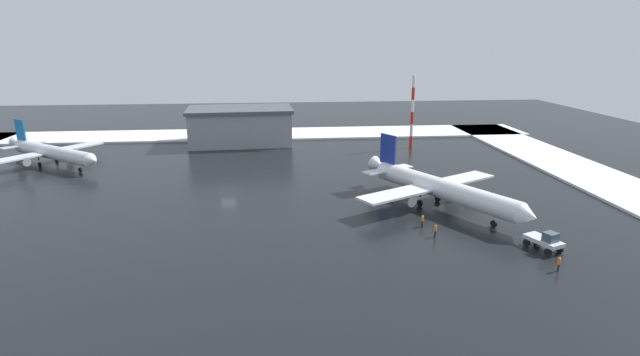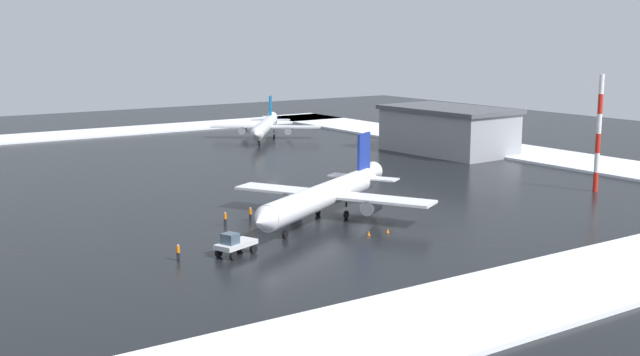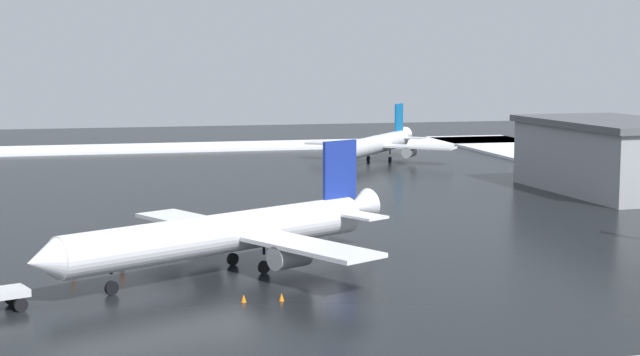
{
  "view_description": "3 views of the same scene",
  "coord_description": "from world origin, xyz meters",
  "px_view_note": "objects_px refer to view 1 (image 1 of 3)",
  "views": [
    {
      "loc": [
        -7.98,
        82.97,
        25.0
      ],
      "look_at": [
        -15.35,
        5.38,
        3.13
      ],
      "focal_mm": 28.0,
      "sensor_mm": 36.0,
      "label": 1
    },
    {
      "loc": [
        -111.92,
        67.46,
        22.75
      ],
      "look_at": [
        -21.71,
        5.64,
        2.9
      ],
      "focal_mm": 45.0,
      "sensor_mm": 36.0,
      "label": 2
    },
    {
      "loc": [
        -106.03,
        22.75,
        16.74
      ],
      "look_at": [
        -17.02,
        1.51,
        5.05
      ],
      "focal_mm": 55.0,
      "sensor_mm": 36.0,
      "label": 3
    }
  ],
  "objects_px": {
    "airplane_parked_starboard": "(51,152)",
    "traffic_cone_near_nose": "(490,199)",
    "ground_crew_near_tug": "(435,230)",
    "ground_crew_mid_apron": "(559,263)",
    "airplane_foreground_jet": "(439,188)",
    "ground_crew_beside_wing": "(422,220)",
    "antenna_mast": "(412,112)",
    "cargo_hangar": "(240,126)",
    "traffic_cone_mid_line": "(496,204)",
    "pushback_tug": "(545,240)"
  },
  "relations": [
    {
      "from": "traffic_cone_mid_line",
      "to": "ground_crew_mid_apron",
      "type": "bearing_deg",
      "value": 82.95
    },
    {
      "from": "ground_crew_near_tug",
      "to": "traffic_cone_mid_line",
      "type": "xyz_separation_m",
      "value": [
        -13.3,
        -11.37,
        -0.7
      ]
    },
    {
      "from": "antenna_mast",
      "to": "cargo_hangar",
      "type": "bearing_deg",
      "value": -12.38
    },
    {
      "from": "traffic_cone_mid_line",
      "to": "cargo_hangar",
      "type": "bearing_deg",
      "value": -50.98
    },
    {
      "from": "airplane_parked_starboard",
      "to": "ground_crew_beside_wing",
      "type": "xyz_separation_m",
      "value": [
        -64.83,
        40.35,
        -1.87
      ]
    },
    {
      "from": "cargo_hangar",
      "to": "traffic_cone_near_nose",
      "type": "xyz_separation_m",
      "value": [
        -42.2,
        49.2,
        -4.17
      ]
    },
    {
      "from": "airplane_foreground_jet",
      "to": "ground_crew_beside_wing",
      "type": "xyz_separation_m",
      "value": [
        4.83,
        7.85,
        -2.16
      ]
    },
    {
      "from": "airplane_foreground_jet",
      "to": "pushback_tug",
      "type": "bearing_deg",
      "value": -4.1
    },
    {
      "from": "airplane_foreground_jet",
      "to": "ground_crew_beside_wing",
      "type": "bearing_deg",
      "value": -60.55
    },
    {
      "from": "traffic_cone_near_nose",
      "to": "ground_crew_near_tug",
      "type": "bearing_deg",
      "value": 45.78
    },
    {
      "from": "ground_crew_near_tug",
      "to": "ground_crew_beside_wing",
      "type": "distance_m",
      "value": 3.82
    },
    {
      "from": "cargo_hangar",
      "to": "traffic_cone_mid_line",
      "type": "relative_size",
      "value": 46.87
    },
    {
      "from": "airplane_parked_starboard",
      "to": "ground_crew_mid_apron",
      "type": "distance_m",
      "value": 93.82
    },
    {
      "from": "pushback_tug",
      "to": "cargo_hangar",
      "type": "height_order",
      "value": "cargo_hangar"
    },
    {
      "from": "airplane_foreground_jet",
      "to": "ground_crew_mid_apron",
      "type": "height_order",
      "value": "airplane_foreground_jet"
    },
    {
      "from": "airplane_foreground_jet",
      "to": "ground_crew_beside_wing",
      "type": "height_order",
      "value": "airplane_foreground_jet"
    },
    {
      "from": "airplane_foreground_jet",
      "to": "pushback_tug",
      "type": "distance_m",
      "value": 18.69
    },
    {
      "from": "ground_crew_beside_wing",
      "to": "traffic_cone_near_nose",
      "type": "relative_size",
      "value": 3.11
    },
    {
      "from": "airplane_foreground_jet",
      "to": "pushback_tug",
      "type": "height_order",
      "value": "airplane_foreground_jet"
    },
    {
      "from": "ground_crew_beside_wing",
      "to": "cargo_hangar",
      "type": "bearing_deg",
      "value": -69.42
    },
    {
      "from": "ground_crew_beside_wing",
      "to": "antenna_mast",
      "type": "height_order",
      "value": "antenna_mast"
    },
    {
      "from": "pushback_tug",
      "to": "cargo_hangar",
      "type": "relative_size",
      "value": 0.2
    },
    {
      "from": "airplane_foreground_jet",
      "to": "cargo_hangar",
      "type": "bearing_deg",
      "value": -176.4
    },
    {
      "from": "airplane_parked_starboard",
      "to": "traffic_cone_near_nose",
      "type": "bearing_deg",
      "value": 16.71
    },
    {
      "from": "ground_crew_beside_wing",
      "to": "airplane_parked_starboard",
      "type": "bearing_deg",
      "value": -36.61
    },
    {
      "from": "traffic_cone_near_nose",
      "to": "pushback_tug",
      "type": "bearing_deg",
      "value": 85.52
    },
    {
      "from": "pushback_tug",
      "to": "antenna_mast",
      "type": "xyz_separation_m",
      "value": [
        0.41,
        -59.54,
        7.22
      ]
    },
    {
      "from": "ground_crew_beside_wing",
      "to": "cargo_hangar",
      "type": "relative_size",
      "value": 0.07
    },
    {
      "from": "ground_crew_near_tug",
      "to": "ground_crew_mid_apron",
      "type": "xyz_separation_m",
      "value": [
        -10.55,
        10.89,
        0.0
      ]
    },
    {
      "from": "pushback_tug",
      "to": "ground_crew_near_tug",
      "type": "distance_m",
      "value": 13.15
    },
    {
      "from": "ground_crew_beside_wing",
      "to": "ground_crew_near_tug",
      "type": "bearing_deg",
      "value": 94.19
    },
    {
      "from": "ground_crew_near_tug",
      "to": "pushback_tug",
      "type": "bearing_deg",
      "value": -163.27
    },
    {
      "from": "ground_crew_near_tug",
      "to": "ground_crew_beside_wing",
      "type": "bearing_deg",
      "value": -40.82
    },
    {
      "from": "antenna_mast",
      "to": "cargo_hangar",
      "type": "relative_size",
      "value": 0.66
    },
    {
      "from": "airplane_parked_starboard",
      "to": "pushback_tug",
      "type": "height_order",
      "value": "airplane_parked_starboard"
    },
    {
      "from": "ground_crew_mid_apron",
      "to": "airplane_foreground_jet",
      "type": "bearing_deg",
      "value": 153.16
    },
    {
      "from": "airplane_parked_starboard",
      "to": "ground_crew_near_tug",
      "type": "relative_size",
      "value": 14.26
    },
    {
      "from": "airplane_foreground_jet",
      "to": "ground_crew_mid_apron",
      "type": "bearing_deg",
      "value": -13.3
    },
    {
      "from": "antenna_mast",
      "to": "cargo_hangar",
      "type": "distance_m",
      "value": 41.44
    },
    {
      "from": "cargo_hangar",
      "to": "traffic_cone_near_nose",
      "type": "relative_size",
      "value": 46.87
    },
    {
      "from": "traffic_cone_mid_line",
      "to": "airplane_foreground_jet",
      "type": "bearing_deg",
      "value": -1.64
    },
    {
      "from": "pushback_tug",
      "to": "cargo_hangar",
      "type": "xyz_separation_m",
      "value": [
        40.69,
        -68.38,
        3.16
      ]
    },
    {
      "from": "pushback_tug",
      "to": "ground_crew_beside_wing",
      "type": "bearing_deg",
      "value": -146.45
    },
    {
      "from": "airplane_foreground_jet",
      "to": "traffic_cone_near_nose",
      "type": "distance_m",
      "value": 10.02
    },
    {
      "from": "pushback_tug",
      "to": "airplane_foreground_jet",
      "type": "bearing_deg",
      "value": -176.07
    },
    {
      "from": "antenna_mast",
      "to": "ground_crew_mid_apron",
      "type": "bearing_deg",
      "value": 89.04
    },
    {
      "from": "ground_crew_beside_wing",
      "to": "antenna_mast",
      "type": "distance_m",
      "value": 52.51
    },
    {
      "from": "airplane_parked_starboard",
      "to": "ground_crew_beside_wing",
      "type": "distance_m",
      "value": 76.39
    },
    {
      "from": "cargo_hangar",
      "to": "pushback_tug",
      "type": "bearing_deg",
      "value": 117.64
    },
    {
      "from": "traffic_cone_mid_line",
      "to": "ground_crew_near_tug",
      "type": "bearing_deg",
      "value": 40.51
    }
  ]
}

